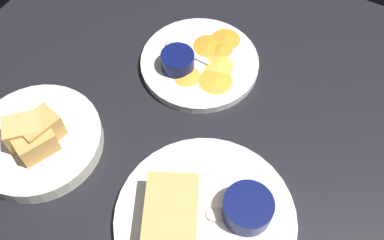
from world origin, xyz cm
name	(u,v)px	position (x,y,z in cm)	size (l,w,h in cm)	color
ground_plane	(192,178)	(0.00, 0.00, -1.50)	(110.00, 110.00, 3.00)	black
plate_sandwich_main	(205,219)	(-5.86, -5.63, 0.80)	(27.67, 27.67, 1.60)	white
sandwich_half_near	(171,220)	(-9.57, -1.90, 4.00)	(15.03, 12.66, 4.80)	tan
ramekin_dark_sauce	(248,208)	(-2.21, -10.67, 3.60)	(7.60, 7.60, 3.72)	#0C144C
spoon_by_dark_ramekin	(208,215)	(-5.57, -5.87, 1.96)	(6.88, 8.93, 0.80)	silver
plate_chips_companion	(200,63)	(20.81, 10.26, 0.80)	(22.57, 22.57, 1.60)	white
ramekin_light_gravy	(178,60)	(17.43, 13.08, 3.34)	(6.25, 6.25, 3.21)	#0C144C
spoon_by_gravy_ramekin	(178,49)	(20.99, 15.08, 1.96)	(2.32, 9.90, 0.80)	silver
plantain_chip_scatter	(213,59)	(22.20, 8.06, 1.90)	(18.43, 13.64, 0.60)	gold
bread_basket_rear	(38,139)	(-8.18, 24.93, 2.31)	(21.45, 21.45, 7.89)	silver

